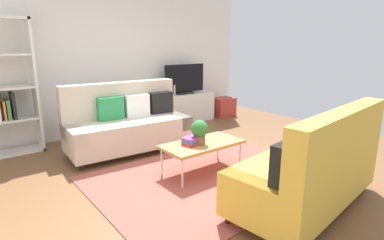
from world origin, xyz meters
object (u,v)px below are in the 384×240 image
(couch_green, at_px, (312,169))
(tv_console, at_px, (184,108))
(tv, at_px, (185,80))
(potted_plant, at_px, (199,131))
(coffee_table, at_px, (202,145))
(vase_0, at_px, (161,92))
(bottle_0, at_px, (171,92))
(bottle_1, at_px, (174,90))
(storage_trunk, at_px, (223,107))
(couch_beige, at_px, (128,124))
(table_book_0, at_px, (192,143))

(couch_green, relative_size, tv_console, 1.42)
(tv, relative_size, potted_plant, 3.09)
(coffee_table, xyz_separation_m, vase_0, (0.91, 2.45, 0.32))
(couch_green, bearing_deg, tv_console, 65.93)
(bottle_0, bearing_deg, bottle_1, 0.00)
(storage_trunk, relative_size, bottle_1, 2.37)
(couch_beige, xyz_separation_m, storage_trunk, (2.97, 0.88, -0.23))
(couch_green, xyz_separation_m, tv, (1.19, 3.81, 0.51))
(tv_console, height_order, vase_0, vase_0)
(couch_green, relative_size, bottle_1, 9.04)
(tv_console, relative_size, tv, 1.40)
(storage_trunk, relative_size, bottle_0, 3.63)
(tv, xyz_separation_m, table_book_0, (-1.63, -2.36, -0.51))
(couch_beige, relative_size, potted_plant, 6.03)
(vase_0, xyz_separation_m, bottle_0, (0.19, -0.09, -0.01))
(tv, bearing_deg, coffee_table, -121.93)
(tv, distance_m, storage_trunk, 1.32)
(couch_green, relative_size, potted_plant, 6.13)
(potted_plant, bearing_deg, bottle_0, 63.97)
(storage_trunk, distance_m, potted_plant, 3.55)
(coffee_table, relative_size, tv_console, 0.79)
(coffee_table, xyz_separation_m, table_book_0, (-0.15, 0.03, 0.05))
(table_book_0, bearing_deg, bottle_1, 60.17)
(tv, relative_size, bottle_0, 6.98)
(tv, bearing_deg, table_book_0, -124.70)
(coffee_table, bearing_deg, potted_plant, -163.17)
(couch_green, bearing_deg, bottle_0, 71.22)
(tv, height_order, table_book_0, tv)
(couch_beige, xyz_separation_m, couch_green, (0.67, -2.84, -0.01))
(storage_trunk, distance_m, bottle_0, 1.57)
(couch_green, bearing_deg, bottle_1, 69.86)
(couch_green, height_order, tv, tv)
(couch_green, distance_m, tv, 4.02)
(vase_0, bearing_deg, table_book_0, -113.43)
(couch_beige, bearing_deg, coffee_table, 108.89)
(storage_trunk, bearing_deg, potted_plant, -138.76)
(potted_plant, bearing_deg, tv, 57.18)
(vase_0, bearing_deg, storage_trunk, -5.10)
(storage_trunk, bearing_deg, vase_0, 174.90)
(bottle_0, bearing_deg, potted_plant, -116.03)
(bottle_1, bearing_deg, vase_0, 162.65)
(storage_trunk, height_order, vase_0, vase_0)
(table_book_0, relative_size, vase_0, 1.55)
(tv, bearing_deg, tv_console, 90.00)
(table_book_0, bearing_deg, storage_trunk, 39.80)
(tv_console, relative_size, bottle_1, 6.37)
(tv_console, height_order, table_book_0, tv_console)
(bottle_1, bearing_deg, couch_green, -103.41)
(coffee_table, distance_m, table_book_0, 0.16)
(tv_console, distance_m, potted_plant, 2.89)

